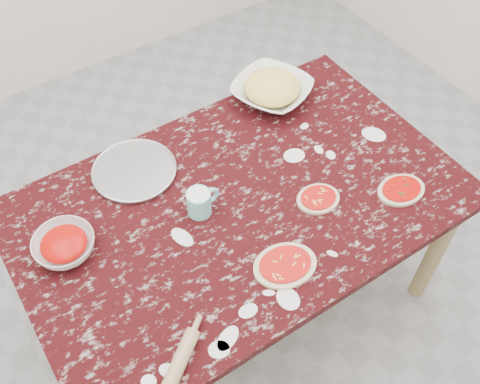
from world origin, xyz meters
name	(u,v)px	position (x,y,z in m)	size (l,w,h in m)	color
ground	(240,299)	(0.00, 0.00, 0.00)	(4.00, 4.00, 0.00)	gray
worktable	(240,214)	(0.00, 0.00, 0.67)	(1.60, 1.00, 0.75)	black
pizza_tray	(134,171)	(-0.26, 0.33, 0.76)	(0.31, 0.31, 0.01)	#B2B2B7
sauce_bowl	(65,246)	(-0.61, 0.14, 0.78)	(0.21, 0.21, 0.06)	white
cheese_bowl	(272,91)	(0.42, 0.39, 0.79)	(0.31, 0.31, 0.08)	white
flour_mug	(200,202)	(-0.14, 0.04, 0.80)	(0.13, 0.09, 0.10)	#76D9DD
pizza_left	(285,265)	(-0.03, -0.31, 0.76)	(0.25, 0.21, 0.02)	beige
pizza_mid	(318,199)	(0.24, -0.15, 0.76)	(0.18, 0.16, 0.02)	beige
pizza_right	(401,190)	(0.52, -0.29, 0.76)	(0.20, 0.16, 0.02)	beige
rolling_pin	(178,365)	(-0.49, -0.42, 0.77)	(0.04, 0.04, 0.22)	tan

